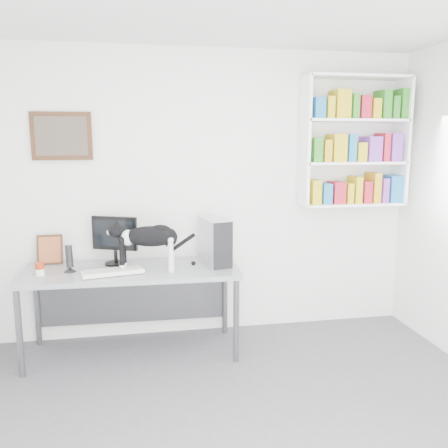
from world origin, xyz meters
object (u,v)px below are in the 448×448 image
Objects in this scene: cat at (149,248)px; pc_tower at (215,241)px; desk at (133,311)px; keyboard at (113,272)px; bookshelf at (354,142)px; soup_can at (40,269)px; leaning_print at (50,249)px; monitor at (115,240)px; speaker at (69,258)px.

pc_tower is at bearing 21.93° from cat.
desk is 4.43× the size of pc_tower.
bookshelf is at bearing -2.23° from keyboard.
pc_tower is 3.82× the size of soup_can.
soup_can is (-0.73, -0.07, 0.44)m from desk.
leaning_print is 0.38m from soup_can.
soup_can reaches higher than keyboard.
monitor is 0.68× the size of cat.
desk is (-2.13, -0.26, -1.47)m from bookshelf.
monitor reaches higher than cat.
leaning_print reaches higher than keyboard.
pc_tower reaches higher than soup_can.
pc_tower is (0.74, 0.04, 0.59)m from desk.
desk is at bearing -24.20° from leaning_print.
desk is 0.71m from speaker.
speaker is 0.67m from cat.
bookshelf reaches higher than speaker.
keyboard is at bearing -39.01° from leaning_print.
soup_can is at bearing 161.55° from keyboard.
monitor is 1.63× the size of leaning_print.
pc_tower is (-1.39, -0.23, -0.87)m from bookshelf.
cat is at bearing -21.30° from monitor.
speaker is at bearing -132.11° from monitor.
cat is at bearing -1.94° from soup_can.
pc_tower is 1.48m from soup_can.
cat is at bearing -27.73° from speaker.
keyboard is 0.72m from leaning_print.
keyboard is (-0.02, -0.31, -0.20)m from monitor.
monitor is 1.07× the size of pc_tower.
leaning_print is 2.52× the size of soup_can.
leaning_print is (-0.21, 0.30, 0.02)m from speaker.
leaning_print is (-0.58, 0.13, -0.09)m from monitor.
soup_can is (-1.47, -0.11, -0.15)m from pc_tower.
speaker is (-2.64, -0.26, -0.96)m from bookshelf.
cat reaches higher than soup_can.
bookshelf is 2.49× the size of keyboard.
bookshelf reaches higher than keyboard.
monitor reaches higher than soup_can.
bookshelf is 5.17× the size of speaker.
monitor is at bearing 128.49° from desk.
pc_tower reaches higher than speaker.
desk is 3.70× the size of keyboard.
cat is at bearing -5.47° from keyboard.
keyboard is (-0.15, -0.13, 0.40)m from desk.
keyboard is at bearing -70.40° from monitor.
speaker is (-1.25, -0.04, -0.09)m from pc_tower.
leaning_print is at bearing 179.16° from bookshelf.
bookshelf is 4.53× the size of leaning_print.
keyboard is 4.57× the size of soup_can.
desk is at bearing -19.16° from speaker.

